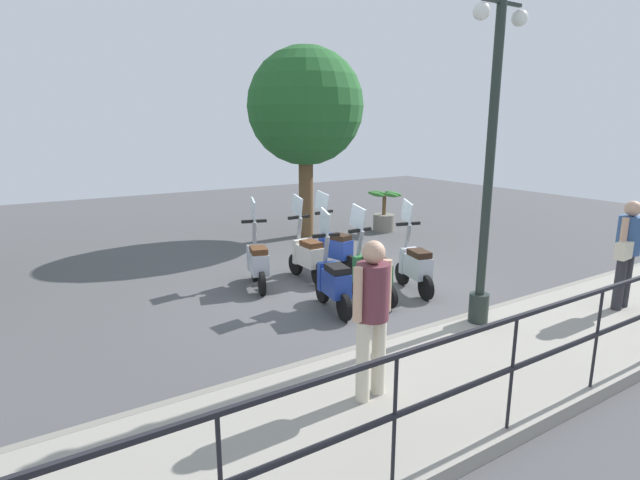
{
  "coord_description": "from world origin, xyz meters",
  "views": [
    {
      "loc": [
        -6.63,
        4.86,
        2.79
      ],
      "look_at": [
        0.2,
        0.5,
        0.9
      ],
      "focal_mm": 28.0,
      "sensor_mm": 36.0,
      "label": 1
    }
  ],
  "objects_px": {
    "scooter_near_0": "(414,264)",
    "scooter_near_1": "(370,273)",
    "scooter_far_0": "(334,247)",
    "lamp_post_near": "(489,178)",
    "tree_distant": "(305,107)",
    "scooter_far_1": "(307,255)",
    "pedestrian_with_bag": "(627,247)",
    "scooter_near_2": "(333,281)",
    "pedestrian_distant": "(372,308)",
    "potted_palm": "(384,215)",
    "scooter_far_2": "(258,261)"
  },
  "relations": [
    {
      "from": "scooter_near_0",
      "to": "scooter_near_1",
      "type": "distance_m",
      "value": 0.93
    },
    {
      "from": "scooter_near_0",
      "to": "scooter_far_0",
      "type": "relative_size",
      "value": 1.0
    },
    {
      "from": "lamp_post_near",
      "to": "scooter_near_0",
      "type": "distance_m",
      "value": 2.41
    },
    {
      "from": "tree_distant",
      "to": "scooter_far_1",
      "type": "bearing_deg",
      "value": 149.23
    },
    {
      "from": "lamp_post_near",
      "to": "pedestrian_with_bag",
      "type": "xyz_separation_m",
      "value": [
        -0.77,
        -2.16,
        -1.03
      ]
    },
    {
      "from": "lamp_post_near",
      "to": "scooter_near_2",
      "type": "xyz_separation_m",
      "value": [
        1.71,
        1.24,
        -1.63
      ]
    },
    {
      "from": "scooter_near_2",
      "to": "tree_distant",
      "type": "bearing_deg",
      "value": -16.37
    },
    {
      "from": "scooter_far_0",
      "to": "scooter_near_2",
      "type": "bearing_deg",
      "value": 133.77
    },
    {
      "from": "pedestrian_distant",
      "to": "tree_distant",
      "type": "bearing_deg",
      "value": 145.38
    },
    {
      "from": "tree_distant",
      "to": "scooter_near_0",
      "type": "relative_size",
      "value": 3.0
    },
    {
      "from": "lamp_post_near",
      "to": "potted_palm",
      "type": "relative_size",
      "value": 4.17
    },
    {
      "from": "pedestrian_distant",
      "to": "tree_distant",
      "type": "height_order",
      "value": "tree_distant"
    },
    {
      "from": "tree_distant",
      "to": "scooter_near_2",
      "type": "bearing_deg",
      "value": 153.38
    },
    {
      "from": "pedestrian_with_bag",
      "to": "scooter_near_2",
      "type": "distance_m",
      "value": 4.25
    },
    {
      "from": "tree_distant",
      "to": "scooter_far_0",
      "type": "distance_m",
      "value": 4.21
    },
    {
      "from": "pedestrian_with_bag",
      "to": "scooter_far_1",
      "type": "distance_m",
      "value": 5.01
    },
    {
      "from": "pedestrian_with_bag",
      "to": "scooter_far_0",
      "type": "xyz_separation_m",
      "value": [
        4.21,
        2.21,
        -0.6
      ]
    },
    {
      "from": "pedestrian_with_bag",
      "to": "scooter_far_1",
      "type": "bearing_deg",
      "value": 30.56
    },
    {
      "from": "lamp_post_near",
      "to": "tree_distant",
      "type": "height_order",
      "value": "tree_distant"
    },
    {
      "from": "pedestrian_with_bag",
      "to": "scooter_far_2",
      "type": "bearing_deg",
      "value": 37.74
    },
    {
      "from": "potted_palm",
      "to": "tree_distant",
      "type": "bearing_deg",
      "value": 72.59
    },
    {
      "from": "pedestrian_distant",
      "to": "potted_palm",
      "type": "distance_m",
      "value": 8.63
    },
    {
      "from": "pedestrian_distant",
      "to": "scooter_near_2",
      "type": "distance_m",
      "value": 2.78
    },
    {
      "from": "scooter_far_2",
      "to": "scooter_near_1",
      "type": "bearing_deg",
      "value": -126.57
    },
    {
      "from": "scooter_far_0",
      "to": "pedestrian_distant",
      "type": "bearing_deg",
      "value": 138.5
    },
    {
      "from": "scooter_near_2",
      "to": "scooter_far_1",
      "type": "relative_size",
      "value": 1.0
    },
    {
      "from": "tree_distant",
      "to": "scooter_near_2",
      "type": "distance_m",
      "value": 5.95
    },
    {
      "from": "lamp_post_near",
      "to": "scooter_far_2",
      "type": "distance_m",
      "value": 4.09
    },
    {
      "from": "scooter_far_1",
      "to": "scooter_far_2",
      "type": "bearing_deg",
      "value": 84.29
    },
    {
      "from": "tree_distant",
      "to": "scooter_far_0",
      "type": "xyz_separation_m",
      "value": [
        -3.01,
        1.19,
        -2.7
      ]
    },
    {
      "from": "scooter_near_2",
      "to": "scooter_far_2",
      "type": "distance_m",
      "value": 1.7
    },
    {
      "from": "potted_palm",
      "to": "scooter_near_0",
      "type": "bearing_deg",
      "value": 146.25
    },
    {
      "from": "potted_palm",
      "to": "scooter_far_0",
      "type": "height_order",
      "value": "scooter_far_0"
    },
    {
      "from": "scooter_near_1",
      "to": "scooter_far_1",
      "type": "xyz_separation_m",
      "value": [
        1.51,
        0.27,
        0.0
      ]
    },
    {
      "from": "pedestrian_with_bag",
      "to": "scooter_near_1",
      "type": "height_order",
      "value": "pedestrian_with_bag"
    },
    {
      "from": "tree_distant",
      "to": "scooter_near_0",
      "type": "bearing_deg",
      "value": 171.4
    },
    {
      "from": "tree_distant",
      "to": "pedestrian_distant",
      "type": "bearing_deg",
      "value": 153.53
    },
    {
      "from": "lamp_post_near",
      "to": "scooter_far_1",
      "type": "height_order",
      "value": "lamp_post_near"
    },
    {
      "from": "tree_distant",
      "to": "potted_palm",
      "type": "xyz_separation_m",
      "value": [
        -0.63,
        -2.02,
        -2.73
      ]
    },
    {
      "from": "scooter_far_2",
      "to": "scooter_near_2",
      "type": "bearing_deg",
      "value": -147.38
    },
    {
      "from": "scooter_near_2",
      "to": "scooter_far_0",
      "type": "distance_m",
      "value": 2.1
    },
    {
      "from": "lamp_post_near",
      "to": "scooter_far_2",
      "type": "xyz_separation_m",
      "value": [
        3.34,
        1.71,
        -1.63
      ]
    },
    {
      "from": "pedestrian_distant",
      "to": "scooter_far_0",
      "type": "height_order",
      "value": "pedestrian_distant"
    },
    {
      "from": "potted_palm",
      "to": "pedestrian_with_bag",
      "type": "bearing_deg",
      "value": 171.35
    },
    {
      "from": "scooter_near_2",
      "to": "scooter_near_1",
      "type": "bearing_deg",
      "value": -77.61
    },
    {
      "from": "scooter_near_2",
      "to": "scooter_far_1",
      "type": "height_order",
      "value": "same"
    },
    {
      "from": "scooter_far_1",
      "to": "tree_distant",
      "type": "bearing_deg",
      "value": -30.79
    },
    {
      "from": "pedestrian_distant",
      "to": "pedestrian_with_bag",
      "type": "bearing_deg",
      "value": 81.23
    },
    {
      "from": "pedestrian_distant",
      "to": "potted_palm",
      "type": "relative_size",
      "value": 1.5
    },
    {
      "from": "scooter_near_0",
      "to": "scooter_far_2",
      "type": "xyz_separation_m",
      "value": [
        1.62,
        2.13,
        0.0
      ]
    }
  ]
}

